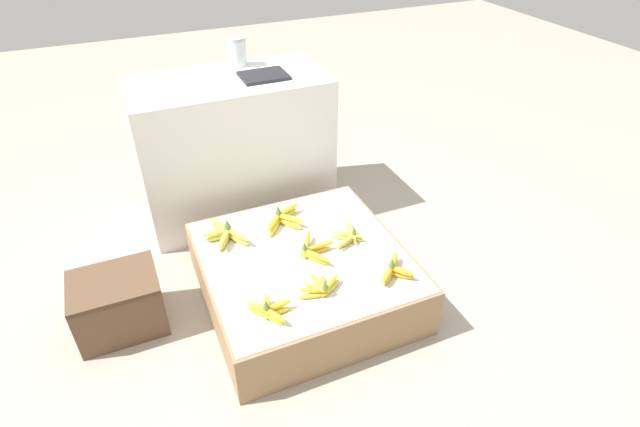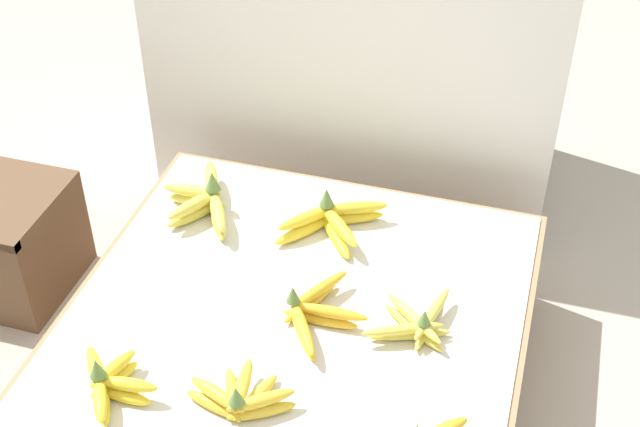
{
  "view_description": "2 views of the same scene",
  "coord_description": "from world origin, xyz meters",
  "px_view_note": "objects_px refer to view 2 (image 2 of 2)",
  "views": [
    {
      "loc": [
        -0.64,
        -1.69,
        1.77
      ],
      "look_at": [
        0.11,
        0.05,
        0.44
      ],
      "focal_mm": 28.0,
      "sensor_mm": 36.0,
      "label": 1
    },
    {
      "loc": [
        0.42,
        -1.23,
        1.57
      ],
      "look_at": [
        0.03,
        0.09,
        0.46
      ],
      "focal_mm": 50.0,
      "sensor_mm": 36.0,
      "label": 2
    }
  ],
  "objects_px": {
    "banana_bunch_middle_midright": "(417,324)",
    "banana_bunch_front_left": "(109,383)",
    "banana_bunch_back_left": "(205,200)",
    "banana_bunch_front_midleft": "(241,398)",
    "banana_bunch_middle_midleft": "(313,312)",
    "banana_bunch_back_midleft": "(331,221)"
  },
  "relations": [
    {
      "from": "banana_bunch_front_midleft",
      "to": "banana_bunch_back_midleft",
      "type": "xyz_separation_m",
      "value": [
        0.02,
        0.53,
        0.01
      ]
    },
    {
      "from": "banana_bunch_front_left",
      "to": "banana_bunch_middle_midright",
      "type": "height_order",
      "value": "banana_bunch_front_left"
    },
    {
      "from": "banana_bunch_front_midleft",
      "to": "banana_bunch_back_left",
      "type": "relative_size",
      "value": 0.83
    },
    {
      "from": "banana_bunch_front_midleft",
      "to": "banana_bunch_middle_midright",
      "type": "distance_m",
      "value": 0.39
    },
    {
      "from": "banana_bunch_front_midleft",
      "to": "banana_bunch_middle_midleft",
      "type": "xyz_separation_m",
      "value": [
        0.06,
        0.25,
        0.0
      ]
    },
    {
      "from": "banana_bunch_middle_midright",
      "to": "banana_bunch_back_midleft",
      "type": "relative_size",
      "value": 0.8
    },
    {
      "from": "banana_bunch_back_left",
      "to": "banana_bunch_back_midleft",
      "type": "height_order",
      "value": "banana_bunch_back_left"
    },
    {
      "from": "banana_bunch_back_left",
      "to": "banana_bunch_front_left",
      "type": "bearing_deg",
      "value": -86.24
    },
    {
      "from": "banana_bunch_back_left",
      "to": "banana_bunch_back_midleft",
      "type": "relative_size",
      "value": 1.1
    },
    {
      "from": "banana_bunch_middle_midright",
      "to": "banana_bunch_front_left",
      "type": "bearing_deg",
      "value": -148.53
    },
    {
      "from": "banana_bunch_front_left",
      "to": "banana_bunch_back_left",
      "type": "height_order",
      "value": "banana_bunch_back_left"
    },
    {
      "from": "banana_bunch_middle_midright",
      "to": "banana_bunch_back_midleft",
      "type": "distance_m",
      "value": 0.36
    },
    {
      "from": "banana_bunch_front_left",
      "to": "banana_bunch_back_left",
      "type": "xyz_separation_m",
      "value": [
        -0.04,
        0.56,
        0.0
      ]
    },
    {
      "from": "banana_bunch_middle_midleft",
      "to": "banana_bunch_back_left",
      "type": "height_order",
      "value": "banana_bunch_back_left"
    },
    {
      "from": "banana_bunch_middle_midleft",
      "to": "banana_bunch_back_left",
      "type": "distance_m",
      "value": 0.44
    },
    {
      "from": "banana_bunch_middle_midleft",
      "to": "banana_bunch_back_midleft",
      "type": "relative_size",
      "value": 1.11
    },
    {
      "from": "banana_bunch_middle_midright",
      "to": "banana_bunch_back_left",
      "type": "height_order",
      "value": "banana_bunch_back_left"
    },
    {
      "from": "banana_bunch_front_left",
      "to": "banana_bunch_middle_midright",
      "type": "bearing_deg",
      "value": 31.47
    },
    {
      "from": "banana_bunch_front_left",
      "to": "banana_bunch_middle_midright",
      "type": "xyz_separation_m",
      "value": [
        0.52,
        0.32,
        -0.0
      ]
    },
    {
      "from": "banana_bunch_middle_midleft",
      "to": "banana_bunch_middle_midright",
      "type": "bearing_deg",
      "value": 8.2
    },
    {
      "from": "banana_bunch_middle_midright",
      "to": "banana_bunch_back_midleft",
      "type": "height_order",
      "value": "banana_bunch_back_midleft"
    },
    {
      "from": "banana_bunch_front_left",
      "to": "banana_bunch_middle_midright",
      "type": "relative_size",
      "value": 0.98
    }
  ]
}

